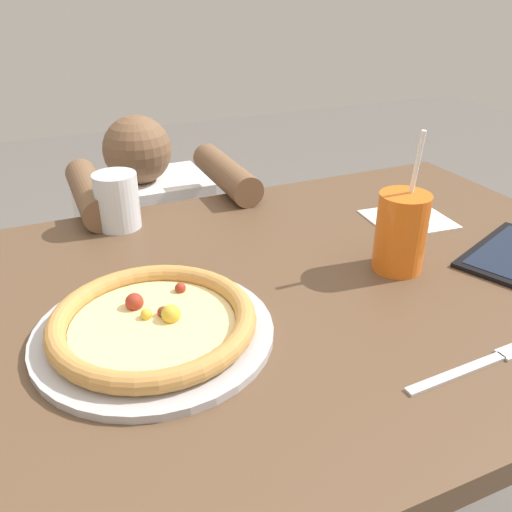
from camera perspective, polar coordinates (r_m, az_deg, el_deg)
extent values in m
cube|color=brown|center=(0.91, 5.25, -3.59)|extent=(1.20, 0.84, 0.04)
cylinder|color=#443122|center=(1.33, -24.40, -14.86)|extent=(0.07, 0.07, 0.71)
cylinder|color=#443122|center=(1.61, 15.27, -5.12)|extent=(0.07, 0.07, 0.71)
cylinder|color=#B7B7BC|center=(0.78, -10.77, -7.96)|extent=(0.34, 0.34, 0.01)
cylinder|color=#EFD68C|center=(0.77, -10.84, -7.30)|extent=(0.23, 0.23, 0.01)
torus|color=#C68C47|center=(0.77, -10.90, -6.71)|extent=(0.29, 0.29, 0.03)
sphere|color=maroon|center=(0.83, -8.02, -3.38)|extent=(0.02, 0.02, 0.02)
sphere|color=gold|center=(0.78, -11.55, -6.10)|extent=(0.02, 0.02, 0.02)
sphere|color=maroon|center=(0.80, -12.77, -4.76)|extent=(0.03, 0.03, 0.03)
sphere|color=gold|center=(0.77, -9.00, -6.10)|extent=(0.03, 0.03, 0.03)
sphere|color=#2D6623|center=(0.77, -9.36, -5.97)|extent=(0.02, 0.02, 0.02)
sphere|color=maroon|center=(0.78, -9.82, -5.88)|extent=(0.02, 0.02, 0.02)
cylinder|color=orange|center=(0.93, 15.10, 2.43)|extent=(0.09, 0.09, 0.14)
cylinder|color=white|center=(0.90, 16.62, 8.95)|extent=(0.01, 0.02, 0.12)
cylinder|color=silver|center=(1.10, -14.50, 5.68)|extent=(0.09, 0.09, 0.11)
cube|color=white|center=(1.10, -15.49, 7.12)|extent=(0.04, 0.04, 0.03)
cube|color=white|center=(1.08, -14.88, 7.02)|extent=(0.03, 0.03, 0.03)
cube|color=white|center=(1.07, -14.29, 6.89)|extent=(0.03, 0.03, 0.02)
cube|color=white|center=(1.16, 15.83, 3.77)|extent=(0.17, 0.16, 0.00)
cube|color=silver|center=(0.75, 20.52, -11.55)|extent=(0.16, 0.02, 0.00)
cube|color=silver|center=(0.81, 25.53, -9.11)|extent=(0.04, 0.03, 0.00)
cylinder|color=#333847|center=(1.70, -10.50, -7.82)|extent=(0.28, 0.28, 0.45)
cube|color=white|center=(1.52, -11.65, 3.16)|extent=(0.35, 0.22, 0.26)
sphere|color=brown|center=(1.45, -12.47, 10.93)|extent=(0.18, 0.18, 0.18)
cylinder|color=brown|center=(1.21, -17.19, 6.40)|extent=(0.07, 0.28, 0.07)
cylinder|color=brown|center=(1.28, -3.22, 8.74)|extent=(0.07, 0.28, 0.07)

